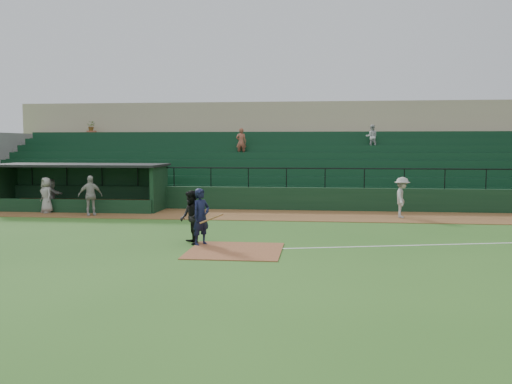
# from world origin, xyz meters

# --- Properties ---
(ground) EXTENTS (90.00, 90.00, 0.00)m
(ground) POSITION_xyz_m (0.00, 0.00, 0.00)
(ground) COLOR #2E5E1E
(ground) RESTS_ON ground
(warning_track) EXTENTS (40.00, 4.00, 0.03)m
(warning_track) POSITION_xyz_m (0.00, 8.00, 0.01)
(warning_track) COLOR brown
(warning_track) RESTS_ON ground
(home_plate_dirt) EXTENTS (3.00, 3.00, 0.03)m
(home_plate_dirt) POSITION_xyz_m (0.00, -1.00, 0.01)
(home_plate_dirt) COLOR brown
(home_plate_dirt) RESTS_ON ground
(foul_line) EXTENTS (17.49, 4.44, 0.01)m
(foul_line) POSITION_xyz_m (8.00, 1.20, 0.01)
(foul_line) COLOR white
(foul_line) RESTS_ON ground
(stadium_structure) EXTENTS (38.00, 13.08, 6.40)m
(stadium_structure) POSITION_xyz_m (-0.00, 16.46, 2.30)
(stadium_structure) COLOR black
(stadium_structure) RESTS_ON ground
(dugout) EXTENTS (8.90, 3.20, 2.42)m
(dugout) POSITION_xyz_m (-9.75, 9.56, 1.33)
(dugout) COLOR black
(dugout) RESTS_ON ground
(batter_at_plate) EXTENTS (1.19, 0.85, 1.95)m
(batter_at_plate) POSITION_xyz_m (-1.30, -0.10, 0.98)
(batter_at_plate) COLOR black
(batter_at_plate) RESTS_ON ground
(umpire) EXTENTS (1.04, 1.13, 1.86)m
(umpire) POSITION_xyz_m (-1.70, 0.11, 0.93)
(umpire) COLOR black
(umpire) RESTS_ON ground
(runner) EXTENTS (0.92, 1.34, 1.90)m
(runner) POSITION_xyz_m (6.53, 7.66, 0.98)
(runner) COLOR #A8A39D
(runner) RESTS_ON warning_track
(dugout_player_a) EXTENTS (1.20, 1.00, 1.92)m
(dugout_player_a) POSITION_xyz_m (-8.24, 6.85, 0.99)
(dugout_player_a) COLOR #ABA4A0
(dugout_player_a) RESTS_ON warning_track
(dugout_player_b) EXTENTS (1.03, 0.98, 1.78)m
(dugout_player_b) POSITION_xyz_m (-10.81, 7.53, 0.92)
(dugout_player_b) COLOR gray
(dugout_player_b) RESTS_ON warning_track
(dugout_player_c) EXTENTS (1.51, 1.22, 1.61)m
(dugout_player_c) POSITION_xyz_m (-11.24, 8.86, 0.84)
(dugout_player_c) COLOR #A8A39D
(dugout_player_c) RESTS_ON warning_track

